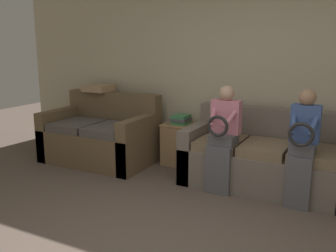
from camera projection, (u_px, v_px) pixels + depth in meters
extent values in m
cube|color=#BCB293|center=(254.00, 75.00, 4.89)|extent=(7.69, 0.06, 2.55)
cube|color=#70665B|center=(266.00, 169.00, 4.45)|extent=(1.93, 0.92, 0.45)
cube|color=#70665B|center=(275.00, 126.00, 4.67)|extent=(1.93, 0.20, 0.45)
cube|color=#70665B|center=(198.00, 150.00, 4.83)|extent=(0.16, 0.92, 0.67)
cube|color=#7A664C|center=(221.00, 143.00, 4.55)|extent=(0.50, 0.68, 0.11)
cube|color=#7A664C|center=(265.00, 148.00, 4.31)|extent=(0.50, 0.68, 0.11)
cube|color=#7A664C|center=(315.00, 155.00, 4.06)|extent=(0.50, 0.68, 0.11)
cube|color=brown|center=(100.00, 146.00, 5.42)|extent=(1.55, 0.95, 0.47)
cube|color=brown|center=(114.00, 109.00, 5.64)|extent=(1.55, 0.20, 0.50)
cube|color=brown|center=(63.00, 132.00, 5.71)|extent=(0.16, 0.95, 0.72)
cube|color=brown|center=(140.00, 143.00, 5.08)|extent=(0.16, 0.95, 0.72)
cube|color=#514C47|center=(78.00, 125.00, 5.41)|extent=(0.58, 0.71, 0.11)
cube|color=#514C47|center=(112.00, 130.00, 5.13)|extent=(0.58, 0.71, 0.11)
cube|color=#56565B|center=(218.00, 170.00, 4.24)|extent=(0.29, 0.10, 0.56)
cube|color=#56565B|center=(223.00, 139.00, 4.29)|extent=(0.29, 0.28, 0.11)
cube|color=#D17A8E|center=(226.00, 117.00, 4.30)|extent=(0.34, 0.14, 0.39)
sphere|color=tan|center=(227.00, 93.00, 4.24)|extent=(0.18, 0.18, 0.18)
torus|color=black|center=(218.00, 126.00, 4.08)|extent=(0.24, 0.04, 0.24)
cylinder|color=#D17A8E|center=(213.00, 115.00, 4.22)|extent=(0.13, 0.31, 0.22)
cylinder|color=#D17A8E|center=(231.00, 117.00, 4.13)|extent=(0.13, 0.31, 0.22)
cube|color=#56565B|center=(298.00, 183.00, 3.85)|extent=(0.25, 0.10, 0.56)
cube|color=#56565B|center=(303.00, 149.00, 3.90)|extent=(0.25, 0.28, 0.11)
cube|color=#3D5693|center=(305.00, 124.00, 3.90)|extent=(0.30, 0.14, 0.40)
sphere|color=#A37A5B|center=(308.00, 97.00, 3.84)|extent=(0.18, 0.18, 0.18)
torus|color=black|center=(301.00, 135.00, 3.68)|extent=(0.25, 0.04, 0.25)
cylinder|color=#3D5693|center=(294.00, 122.00, 3.83)|extent=(0.10, 0.31, 0.22)
cylinder|color=#3D5693|center=(314.00, 124.00, 3.74)|extent=(0.10, 0.31, 0.22)
cube|color=#9E7A51|center=(181.00, 144.00, 5.29)|extent=(0.46, 0.41, 0.58)
cube|color=tan|center=(181.00, 124.00, 5.22)|extent=(0.48, 0.43, 0.02)
cube|color=#3D8451|center=(181.00, 122.00, 5.22)|extent=(0.22, 0.23, 0.05)
cube|color=#4C4C56|center=(180.00, 119.00, 5.21)|extent=(0.24, 0.25, 0.04)
cube|color=#3D8451|center=(181.00, 116.00, 5.20)|extent=(0.21, 0.25, 0.04)
cube|color=#A38460|center=(99.00, 88.00, 5.69)|extent=(0.38, 0.38, 0.10)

